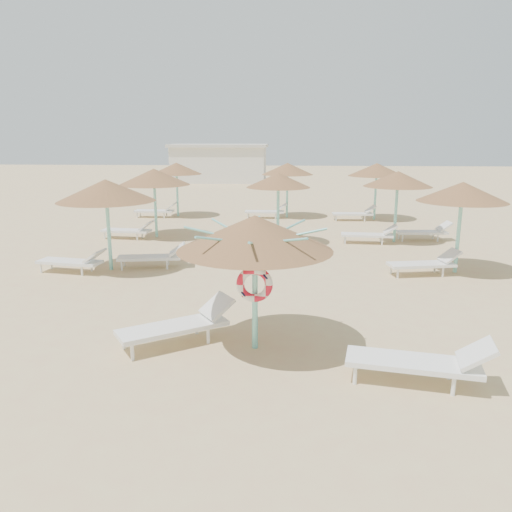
{
  "coord_description": "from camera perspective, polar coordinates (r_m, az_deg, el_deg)",
  "views": [
    {
      "loc": [
        0.19,
        -8.97,
        3.94
      ],
      "look_at": [
        -0.55,
        1.95,
        1.3
      ],
      "focal_mm": 35.0,
      "sensor_mm": 36.0,
      "label": 1
    }
  ],
  "objects": [
    {
      "name": "service_hut",
      "position": [
        44.46,
        -4.22,
        10.56
      ],
      "size": [
        8.4,
        4.4,
        3.25
      ],
      "color": "silver",
      "rests_on": "ground"
    },
    {
      "name": "lounger_main_a",
      "position": [
        9.85,
        -8.65,
        -7.71
      ],
      "size": [
        2.26,
        1.83,
        0.82
      ],
      "rotation": [
        0.0,
        0.0,
        0.6
      ],
      "color": "white",
      "rests_on": "ground"
    },
    {
      "name": "palapa_field",
      "position": [
        19.73,
        1.61,
        8.81
      ],
      "size": [
        13.87,
        13.09,
        2.72
      ],
      "color": "#7FDDD1",
      "rests_on": "ground"
    },
    {
      "name": "lounger_main_b",
      "position": [
        8.66,
        18.49,
        -11.34
      ],
      "size": [
        2.36,
        1.08,
        0.83
      ],
      "rotation": [
        0.0,
        0.0,
        -0.18
      ],
      "color": "white",
      "rests_on": "ground"
    },
    {
      "name": "ground",
      "position": [
        9.8,
        2.48,
        -10.17
      ],
      "size": [
        120.0,
        120.0,
        0.0
      ],
      "primitive_type": "plane",
      "color": "tan",
      "rests_on": "ground"
    },
    {
      "name": "main_palapa",
      "position": [
        9.02,
        -0.13,
        2.55
      ],
      "size": [
        2.85,
        2.85,
        2.56
      ],
      "color": "#7FDDD1",
      "rests_on": "ground"
    }
  ]
}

